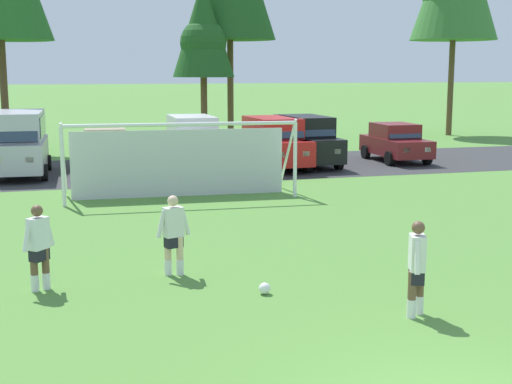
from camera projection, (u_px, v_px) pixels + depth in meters
The scene contains 14 objects.
ground_plane at pixel (209, 199), 22.86m from camera, with size 400.00×400.00×0.00m, color #518438.
parking_lot_strip at pixel (174, 169), 29.83m from camera, with size 52.00×8.40×0.01m, color #333335.
soccer_ball at pixel (265, 288), 13.11m from camera, with size 0.22×0.22×0.22m.
soccer_goal at pixel (180, 158), 22.95m from camera, with size 7.49×2.25×2.57m.
player_striker_near at pixel (39, 248), 13.23m from camera, with size 0.61×0.55×1.64m.
player_midfield_center at pixel (174, 235), 14.23m from camera, with size 0.74×0.35×1.64m.
player_defender_far at pixel (417, 269), 11.83m from camera, with size 0.40×0.69×1.64m.
parked_car_slot_center_left at pixel (19, 142), 27.62m from camera, with size 2.32×4.86×2.52m.
parked_car_slot_center at pixel (106, 148), 29.71m from camera, with size 2.23×4.30×1.72m.
parked_car_slot_center_right at pixel (193, 140), 30.57m from camera, with size 2.15×4.61×2.16m.
parked_car_slot_right at pixel (273, 142), 29.73m from camera, with size 2.33×4.70×2.16m.
parked_car_slot_far_right at pixel (305, 140), 30.56m from camera, with size 2.22×4.64×2.16m.
parked_car_slot_end at pixel (396, 142), 32.16m from camera, with size 2.09×4.23×1.72m.
tree_center_back at pixel (203, 32), 38.16m from camera, with size 3.37×3.37×8.98m.
Camera 1 is at (-4.53, -7.08, 4.10)m, focal length 49.66 mm.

